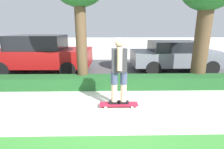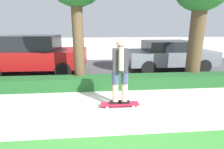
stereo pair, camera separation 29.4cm
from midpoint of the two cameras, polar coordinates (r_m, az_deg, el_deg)
ground_plane at (r=4.20m, az=-2.78°, el=-11.76°), size 60.00×60.00×0.00m
street_asphalt at (r=8.17m, az=-4.00°, el=1.72°), size 16.45×5.00×0.01m
hedge_row at (r=5.61m, az=-3.48°, el=-2.53°), size 16.45×0.60×0.39m
skateboard at (r=4.37m, az=0.59°, el=-9.62°), size 0.94×0.24×0.08m
skater_person at (r=4.09m, az=0.63°, el=1.42°), size 0.48×0.41×1.59m
parked_car_front at (r=8.06m, az=-25.01°, el=6.00°), size 4.16×2.00×1.58m
parked_car_middle at (r=8.30m, az=17.01°, el=6.22°), size 3.85×1.83×1.32m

